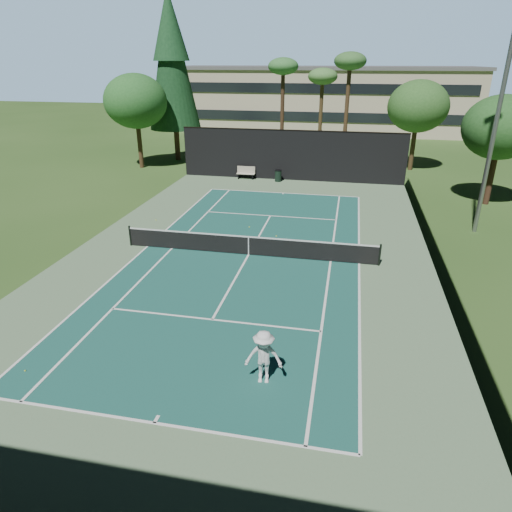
{
  "coord_description": "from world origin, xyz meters",
  "views": [
    {
      "loc": [
        4.64,
        -20.7,
        9.09
      ],
      "look_at": [
        1.0,
        -3.0,
        1.3
      ],
      "focal_mm": 32.0,
      "sensor_mm": 36.0,
      "label": 1
    }
  ],
  "objects_px": {
    "tennis_ball_b": "(249,227)",
    "tennis_ball_d": "(156,220)",
    "trash_bin": "(278,176)",
    "tennis_net": "(249,245)",
    "player": "(264,357)",
    "tennis_ball_a": "(25,371)",
    "tennis_ball_c": "(276,236)",
    "park_bench": "(246,172)"
  },
  "relations": [
    {
      "from": "tennis_net",
      "to": "tennis_ball_a",
      "type": "relative_size",
      "value": 222.92
    },
    {
      "from": "player",
      "to": "trash_bin",
      "type": "distance_m",
      "value": 25.1
    },
    {
      "from": "tennis_ball_d",
      "to": "trash_bin",
      "type": "distance_m",
      "value": 12.62
    },
    {
      "from": "player",
      "to": "tennis_ball_d",
      "type": "bearing_deg",
      "value": 118.96
    },
    {
      "from": "player",
      "to": "tennis_ball_c",
      "type": "distance_m",
      "value": 12.54
    },
    {
      "from": "tennis_ball_b",
      "to": "tennis_ball_d",
      "type": "bearing_deg",
      "value": 179.0
    },
    {
      "from": "player",
      "to": "trash_bin",
      "type": "height_order",
      "value": "player"
    },
    {
      "from": "tennis_ball_d",
      "to": "trash_bin",
      "type": "bearing_deg",
      "value": 62.54
    },
    {
      "from": "tennis_net",
      "to": "tennis_ball_d",
      "type": "xyz_separation_m",
      "value": [
        -6.75,
        4.12,
        -0.52
      ]
    },
    {
      "from": "trash_bin",
      "to": "tennis_net",
      "type": "bearing_deg",
      "value": -86.52
    },
    {
      "from": "tennis_ball_c",
      "to": "tennis_net",
      "type": "bearing_deg",
      "value": -108.5
    },
    {
      "from": "tennis_ball_b",
      "to": "trash_bin",
      "type": "xyz_separation_m",
      "value": [
        -0.09,
        11.29,
        0.44
      ]
    },
    {
      "from": "tennis_ball_a",
      "to": "trash_bin",
      "type": "height_order",
      "value": "trash_bin"
    },
    {
      "from": "tennis_net",
      "to": "tennis_ball_d",
      "type": "distance_m",
      "value": 7.92
    },
    {
      "from": "tennis_net",
      "to": "tennis_ball_c",
      "type": "bearing_deg",
      "value": 71.5
    },
    {
      "from": "tennis_net",
      "to": "tennis_ball_c",
      "type": "relative_size",
      "value": 192.32
    },
    {
      "from": "player",
      "to": "trash_bin",
      "type": "xyz_separation_m",
      "value": [
        -3.51,
        24.85,
        -0.41
      ]
    },
    {
      "from": "tennis_ball_b",
      "to": "trash_bin",
      "type": "height_order",
      "value": "trash_bin"
    },
    {
      "from": "tennis_ball_c",
      "to": "park_bench",
      "type": "distance_m",
      "value": 13.64
    },
    {
      "from": "tennis_ball_c",
      "to": "trash_bin",
      "type": "distance_m",
      "value": 12.6
    },
    {
      "from": "tennis_ball_c",
      "to": "park_bench",
      "type": "bearing_deg",
      "value": 109.92
    },
    {
      "from": "tennis_ball_b",
      "to": "trash_bin",
      "type": "distance_m",
      "value": 11.3
    },
    {
      "from": "player",
      "to": "tennis_ball_a",
      "type": "relative_size",
      "value": 30.66
    },
    {
      "from": "tennis_ball_a",
      "to": "park_bench",
      "type": "xyz_separation_m",
      "value": [
        1.24,
        26.27,
        0.52
      ]
    },
    {
      "from": "player",
      "to": "park_bench",
      "type": "height_order",
      "value": "player"
    },
    {
      "from": "tennis_ball_a",
      "to": "tennis_ball_d",
      "type": "distance_m",
      "value": 14.82
    },
    {
      "from": "park_bench",
      "to": "trash_bin",
      "type": "distance_m",
      "value": 2.78
    },
    {
      "from": "tennis_ball_b",
      "to": "park_bench",
      "type": "relative_size",
      "value": 0.05
    },
    {
      "from": "trash_bin",
      "to": "player",
      "type": "bearing_deg",
      "value": -81.96
    },
    {
      "from": "tennis_ball_d",
      "to": "trash_bin",
      "type": "xyz_separation_m",
      "value": [
        5.82,
        11.19,
        0.45
      ]
    },
    {
      "from": "tennis_ball_a",
      "to": "trash_bin",
      "type": "distance_m",
      "value": 26.21
    },
    {
      "from": "tennis_ball_a",
      "to": "player",
      "type": "bearing_deg",
      "value": 7.96
    },
    {
      "from": "tennis_ball_a",
      "to": "trash_bin",
      "type": "bearing_deg",
      "value": 81.24
    },
    {
      "from": "tennis_ball_c",
      "to": "tennis_ball_d",
      "type": "distance_m",
      "value": 7.81
    },
    {
      "from": "tennis_net",
      "to": "player",
      "type": "xyz_separation_m",
      "value": [
        2.58,
        -9.54,
        0.33
      ]
    },
    {
      "from": "tennis_ball_d",
      "to": "tennis_ball_a",
      "type": "bearing_deg",
      "value": -82.93
    },
    {
      "from": "trash_bin",
      "to": "tennis_ball_a",
      "type": "bearing_deg",
      "value": -98.76
    },
    {
      "from": "tennis_ball_a",
      "to": "trash_bin",
      "type": "xyz_separation_m",
      "value": [
        3.99,
        25.9,
        0.45
      ]
    },
    {
      "from": "player",
      "to": "tennis_ball_b",
      "type": "distance_m",
      "value": 14.01
    },
    {
      "from": "tennis_net",
      "to": "tennis_ball_a",
      "type": "height_order",
      "value": "tennis_net"
    },
    {
      "from": "player",
      "to": "tennis_ball_b",
      "type": "bearing_deg",
      "value": 98.81
    },
    {
      "from": "tennis_ball_d",
      "to": "tennis_net",
      "type": "bearing_deg",
      "value": -31.4
    }
  ]
}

